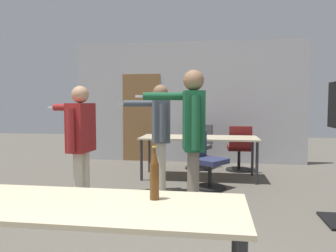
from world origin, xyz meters
The scene contains 10 objects.
back_wall centered at (-0.03, 6.09, 1.38)m, with size 5.32×0.12×2.78m.
conference_table_near centered at (-0.30, 0.40, 0.69)m, with size 2.27×0.72×0.76m.
conference_table_far centered at (0.34, 4.46, 0.70)m, with size 2.11×0.81×0.76m.
person_near_casual centered at (-1.04, 2.36, 0.96)m, with size 0.72×0.63×1.59m.
person_center_tall centered at (-0.18, 3.28, 1.00)m, with size 0.85×0.57×1.65m.
person_right_polo centered at (0.38, 2.18, 1.07)m, with size 0.84×0.57×1.75m.
office_chair_far_left centered at (1.12, 5.17, 0.43)m, with size 0.52×0.56×0.92m.
office_chair_mid_tucked centered at (0.30, 5.36, 0.43)m, with size 0.61×0.65×0.92m.
office_chair_far_right centered at (0.49, 3.80, 0.42)m, with size 0.68×0.67×0.90m.
beer_bottle centered at (0.25, 0.54, 0.92)m, with size 0.06×0.06×0.35m.
Camera 1 is at (0.64, -1.50, 1.38)m, focal length 35.00 mm.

